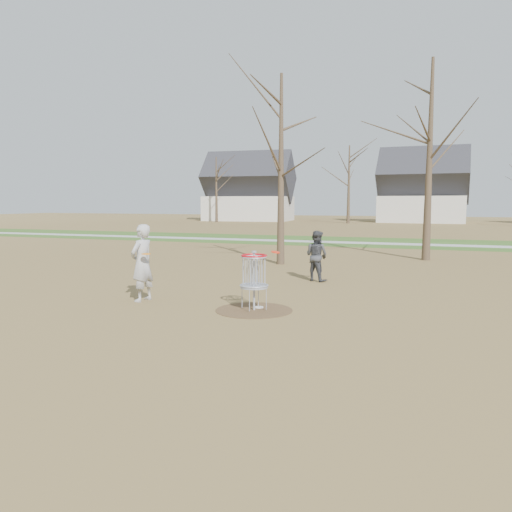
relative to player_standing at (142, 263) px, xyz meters
The scene contains 11 objects.
ground 3.19m from the player_standing, ahead, with size 160.00×160.00×0.00m, color brown.
green_band 21.18m from the player_standing, 81.75° to the left, with size 160.00×8.00×0.01m, color #2D5119.
footpath 20.20m from the player_standing, 81.34° to the left, with size 160.00×1.50×0.01m, color #9E9E99.
dirt_circle 3.19m from the player_standing, ahead, with size 1.80×1.80×0.01m, color #47331E.
player_standing is the anchor object (origin of this frame).
player_throwing 5.81m from the player_standing, 54.21° to the left, with size 0.78×0.61×1.61m, color #393A3E.
disc_grounded 3.21m from the player_standing, ahead, with size 0.22×0.22×0.02m, color silver.
discs_in_play 1.87m from the player_standing, 19.64° to the left, with size 3.05×1.83×0.07m.
disc_golf_basket 3.04m from the player_standing, ahead, with size 0.64×0.64×1.35m.
bare_trees 36.32m from the player_standing, 82.32° to the left, with size 52.62×44.98×9.00m.
houses_row 53.08m from the player_standing, 82.02° to the left, with size 56.51×10.01×7.26m.
Camera 1 is at (3.96, -10.68, 2.51)m, focal length 35.00 mm.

